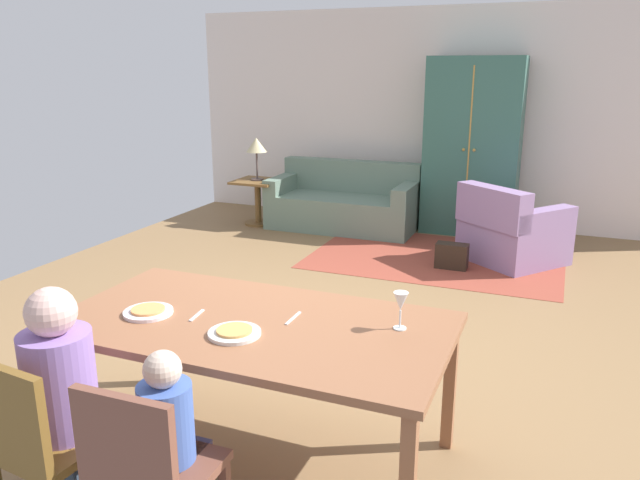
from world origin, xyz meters
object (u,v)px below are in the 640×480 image
object	(u,v)px
dining_chair_child	(147,471)
armchair	(511,232)
table_lamp	(256,147)
handbag	(452,256)
person_man	(71,414)
person_child	(174,459)
dining_chair_man	(38,439)
armoire	(473,147)
wine_glass	(401,303)
couch	(344,204)
side_table	(258,196)
dining_table	(253,333)
plate_near_man	(148,312)
plate_near_child	(235,333)

from	to	relation	value
dining_chair_child	armchair	xyz separation A→B (m)	(0.90, 4.84, -0.17)
table_lamp	handbag	distance (m)	2.95
person_man	person_child	world-z (taller)	person_man
dining_chair_man	armoire	xyz separation A→B (m)	(0.84, 5.92, 0.56)
wine_glass	armoire	world-z (taller)	armoire
couch	side_table	distance (m)	1.12
dining_table	dining_chair_man	xyz separation A→B (m)	(-0.54, -0.87, -0.20)
armchair	table_lamp	distance (m)	3.29
dining_table	table_lamp	xyz separation A→B (m)	(-2.29, 4.41, 0.31)
wine_glass	person_man	size ratio (longest dim) A/B	0.17
wine_glass	person_child	size ratio (longest dim) A/B	0.20
armoire	dining_chair_child	bearing A→B (deg)	-92.87
dining_chair_man	person_child	size ratio (longest dim) A/B	0.94
armoire	handbag	size ratio (longest dim) A/B	6.56
dining_chair_child	table_lamp	bearing A→B (deg)	113.41
dining_chair_child	person_child	bearing A→B (deg)	90.67
plate_near_man	armchair	bearing A→B (deg)	70.67
plate_near_man	dining_chair_child	bearing A→B (deg)	-54.46
person_man	table_lamp	world-z (taller)	table_lamp
armoire	table_lamp	world-z (taller)	armoire
dining_chair_child	handbag	size ratio (longest dim) A/B	2.72
couch	armchair	xyz separation A→B (m)	(2.09, -0.70, 0.02)
dining_table	plate_near_man	distance (m)	0.55
person_child	side_table	world-z (taller)	person_child
dining_chair_man	person_man	bearing A→B (deg)	85.91
dining_chair_man	armoire	distance (m)	6.01
wine_glass	handbag	xyz separation A→B (m)	(-0.32, 3.33, -0.76)
person_child	couch	xyz separation A→B (m)	(-1.19, 5.37, -0.13)
armoire	plate_near_child	bearing A→B (deg)	-93.27
dining_chair_child	table_lamp	distance (m)	5.78
plate_near_child	dining_chair_child	size ratio (longest dim) A/B	0.29
plate_near_man	dining_chair_man	size ratio (longest dim) A/B	0.29
dining_chair_child	person_man	bearing A→B (deg)	161.83
person_child	armchair	xyz separation A→B (m)	(0.90, 4.67, -0.11)
couch	table_lamp	distance (m)	1.33
dining_table	dining_chair_man	distance (m)	1.05
wine_glass	table_lamp	world-z (taller)	table_lamp
armchair	plate_near_child	bearing A→B (deg)	-102.23
plate_near_man	handbag	xyz separation A→B (m)	(0.92, 3.63, -0.64)
plate_near_man	dining_chair_child	distance (m)	0.96
armchair	side_table	xyz separation A→B (m)	(-3.19, 0.44, 0.06)
dining_chair_child	couch	xyz separation A→B (m)	(-1.20, 5.54, -0.19)
handbag	armchair	bearing A→B (deg)	41.50
side_table	table_lamp	bearing A→B (deg)	-135.00
plate_near_child	wine_glass	world-z (taller)	wine_glass
couch	armoire	distance (m)	1.71
dining_table	plate_near_child	xyz separation A→B (m)	(-0.00, -0.18, 0.07)
plate_near_child	dining_chair_child	xyz separation A→B (m)	(0.00, -0.69, -0.28)
couch	handbag	bearing A→B (deg)	-36.31
handbag	dining_table	bearing A→B (deg)	-96.21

